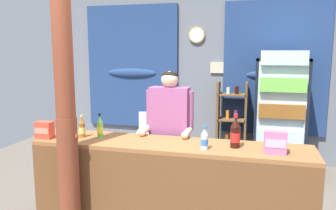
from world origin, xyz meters
The scene contains 14 objects.
ground_plane centered at (0.00, 1.16, 0.00)m, with size 7.57×7.57×0.00m, color #665B51.
back_wall_curtained centered at (-0.01, 2.96, 1.35)m, with size 4.97×0.22×2.62m.
stall_counter centered at (0.03, 0.33, 0.57)m, with size 2.78×0.58×0.92m.
timber_post centered at (-0.86, 0.02, 1.16)m, with size 0.22×0.20×2.42m.
drink_fridge centered at (1.20, 2.45, 1.01)m, with size 0.74×0.71×1.84m.
bottle_shelf_rack centered at (0.49, 2.67, 0.70)m, with size 0.48×0.28×1.35m.
plastic_lawn_chair centered at (-0.74, 2.25, 0.49)m, with size 0.52×0.52×0.86m.
shopkeeper centered at (-0.09, 0.89, 1.02)m, with size 0.55×0.42×1.61m.
soda_bottle_cola centered at (0.67, 0.45, 1.06)m, with size 0.09×0.09×0.32m.
soda_bottle_iced_tea centered at (-0.93, 0.43, 1.02)m, with size 0.07×0.07×0.24m.
soda_bottle_water centered at (0.40, 0.31, 1.01)m, with size 0.07×0.07×0.22m.
soda_bottle_lime_soda centered at (-0.74, 0.47, 1.03)m, with size 0.06×0.06×0.26m.
snack_box_crackers centered at (-1.29, 0.29, 1.01)m, with size 0.18×0.11×0.18m.
snack_box_wafer centered at (1.03, 0.34, 1.02)m, with size 0.19×0.11×0.21m.
Camera 1 is at (0.84, -2.73, 1.83)m, focal length 36.01 mm.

